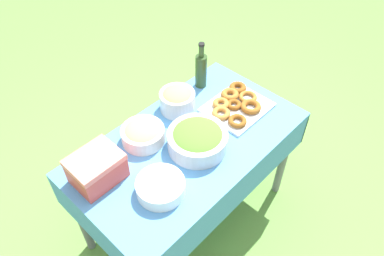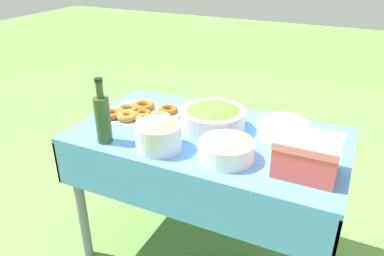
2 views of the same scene
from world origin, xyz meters
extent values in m
plane|color=#609342|center=(0.00, 0.00, 0.00)|extent=(14.00, 14.00, 0.00)
cube|color=#4C8CD1|center=(0.00, 0.00, 0.73)|extent=(1.28, 0.72, 0.02)
cube|color=#4C8CD1|center=(0.00, -0.35, 0.61)|extent=(1.28, 0.01, 0.22)
cube|color=#4C8CD1|center=(0.00, 0.35, 0.61)|extent=(1.28, 0.01, 0.22)
cube|color=#4C8CD1|center=(-0.64, 0.00, 0.61)|extent=(0.01, 0.72, 0.22)
cube|color=#4C8CD1|center=(0.64, 0.00, 0.61)|extent=(0.01, 0.72, 0.22)
cylinder|color=slate|center=(-0.58, -0.30, 0.36)|extent=(0.05, 0.05, 0.72)
cylinder|color=slate|center=(-0.58, 0.30, 0.36)|extent=(0.05, 0.05, 0.72)
cylinder|color=slate|center=(0.58, 0.30, 0.36)|extent=(0.05, 0.05, 0.72)
cylinder|color=silver|center=(-0.01, 0.06, 0.80)|extent=(0.31, 0.31, 0.10)
ellipsoid|color=#51892D|center=(-0.01, 0.06, 0.83)|extent=(0.28, 0.28, 0.07)
cylinder|color=silver|center=(0.16, -0.18, 0.79)|extent=(0.23, 0.23, 0.08)
ellipsoid|color=tan|center=(0.16, -0.18, 0.81)|extent=(0.20, 0.20, 0.07)
cube|color=silver|center=(-0.38, 0.03, 0.75)|extent=(0.36, 0.30, 0.02)
torus|color=#A36628|center=(-0.48, 0.03, 0.78)|extent=(0.15, 0.15, 0.03)
torus|color=#B27533|center=(-0.26, 0.01, 0.78)|extent=(0.12, 0.12, 0.03)
torus|color=brown|center=(-0.37, 0.01, 0.78)|extent=(0.11, 0.11, 0.03)
torus|color=#93561E|center=(-0.42, 0.09, 0.78)|extent=(0.13, 0.13, 0.03)
torus|color=#A36628|center=(-0.42, -0.06, 0.78)|extent=(0.14, 0.14, 0.04)
torus|color=brown|center=(-0.50, -0.07, 0.78)|extent=(0.12, 0.12, 0.03)
torus|color=#B27533|center=(-0.32, -0.05, 0.78)|extent=(0.12, 0.12, 0.03)
torus|color=brown|center=(-0.28, 0.11, 0.78)|extent=(0.10, 0.10, 0.03)
cylinder|color=white|center=(0.32, 0.13, 0.75)|extent=(0.23, 0.23, 0.01)
cylinder|color=white|center=(0.32, 0.13, 0.76)|extent=(0.23, 0.23, 0.01)
cylinder|color=white|center=(0.32, 0.13, 0.78)|extent=(0.23, 0.23, 0.01)
cylinder|color=white|center=(0.32, 0.13, 0.79)|extent=(0.23, 0.23, 0.01)
cylinder|color=white|center=(0.32, 0.13, 0.80)|extent=(0.23, 0.23, 0.01)
cylinder|color=white|center=(0.32, 0.13, 0.81)|extent=(0.23, 0.23, 0.01)
cylinder|color=#2D4723|center=(-0.40, -0.27, 0.85)|extent=(0.07, 0.07, 0.21)
cylinder|color=#2D4723|center=(-0.40, -0.27, 1.00)|extent=(0.03, 0.03, 0.07)
cylinder|color=black|center=(-0.40, -0.27, 1.04)|extent=(0.04, 0.04, 0.02)
cylinder|color=silver|center=(-0.14, -0.22, 0.80)|extent=(0.20, 0.20, 0.12)
ellipsoid|color=tan|center=(-0.14, -0.22, 0.85)|extent=(0.18, 0.18, 0.07)
cube|color=#E04C42|center=(0.47, -0.15, 0.81)|extent=(0.24, 0.19, 0.12)
cube|color=#FF7A70|center=(0.47, -0.15, 0.88)|extent=(0.24, 0.19, 0.03)
camera|label=1|loc=(0.96, 0.94, 2.23)|focal=35.00mm
camera|label=2|loc=(0.60, -1.46, 1.56)|focal=35.00mm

